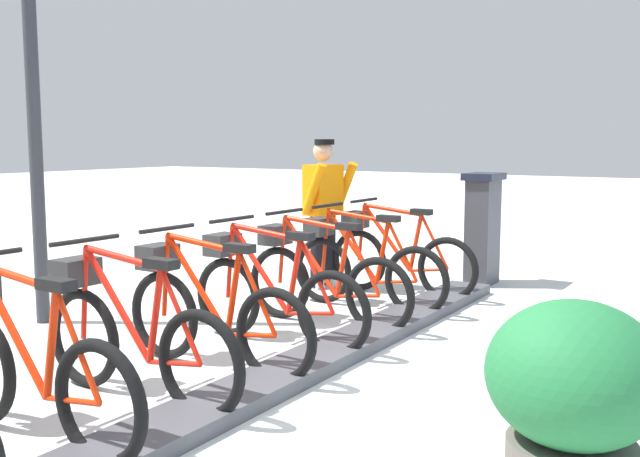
{
  "coord_description": "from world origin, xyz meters",
  "views": [
    {
      "loc": [
        -2.78,
        4.07,
        1.65
      ],
      "look_at": [
        0.5,
        -1.1,
        0.9
      ],
      "focal_mm": 40.62,
      "sensor_mm": 36.0,
      "label": 1
    }
  ],
  "objects_px": {
    "payment_kiosk": "(482,227)",
    "bike_docked_3": "(270,292)",
    "bike_docked_4": "(209,311)",
    "bike_docked_1": "(361,265)",
    "worker_near_rack": "(324,207)",
    "planter_bush": "(573,398)",
    "lamp_post": "(30,22)",
    "bike_docked_0": "(396,255)",
    "bike_docked_5": "(130,334)",
    "bike_docked_6": "(26,365)",
    "bike_docked_2": "(320,278)"
  },
  "relations": [
    {
      "from": "payment_kiosk",
      "to": "bike_docked_3",
      "type": "bearing_deg",
      "value": 80.22
    },
    {
      "from": "payment_kiosk",
      "to": "bike_docked_4",
      "type": "relative_size",
      "value": 0.74
    },
    {
      "from": "bike_docked_1",
      "to": "worker_near_rack",
      "type": "xyz_separation_m",
      "value": [
        0.85,
        -0.66,
        0.48
      ]
    },
    {
      "from": "payment_kiosk",
      "to": "planter_bush",
      "type": "xyz_separation_m",
      "value": [
        -2.14,
        4.81,
        -0.12
      ]
    },
    {
      "from": "bike_docked_1",
      "to": "planter_bush",
      "type": "distance_m",
      "value": 4.05
    },
    {
      "from": "bike_docked_3",
      "to": "planter_bush",
      "type": "bearing_deg",
      "value": 151.2
    },
    {
      "from": "bike_docked_3",
      "to": "lamp_post",
      "type": "height_order",
      "value": "lamp_post"
    },
    {
      "from": "bike_docked_0",
      "to": "bike_docked_4",
      "type": "bearing_deg",
      "value": 90.0
    },
    {
      "from": "bike_docked_5",
      "to": "worker_near_rack",
      "type": "bearing_deg",
      "value": -76.92
    },
    {
      "from": "bike_docked_6",
      "to": "planter_bush",
      "type": "relative_size",
      "value": 1.77
    },
    {
      "from": "worker_near_rack",
      "to": "planter_bush",
      "type": "xyz_separation_m",
      "value": [
        -3.57,
        3.66,
        -0.37
      ]
    },
    {
      "from": "bike_docked_0",
      "to": "bike_docked_4",
      "type": "xyz_separation_m",
      "value": [
        0.0,
        3.0,
        0.0
      ]
    },
    {
      "from": "planter_bush",
      "to": "bike_docked_0",
      "type": "bearing_deg",
      "value": -54.05
    },
    {
      "from": "bike_docked_3",
      "to": "lamp_post",
      "type": "xyz_separation_m",
      "value": [
        2.18,
        0.53,
        2.24
      ]
    },
    {
      "from": "bike_docked_0",
      "to": "worker_near_rack",
      "type": "bearing_deg",
      "value": 5.77
    },
    {
      "from": "bike_docked_4",
      "to": "worker_near_rack",
      "type": "distance_m",
      "value": 3.08
    },
    {
      "from": "bike_docked_6",
      "to": "payment_kiosk",
      "type": "bearing_deg",
      "value": -95.86
    },
    {
      "from": "bike_docked_1",
      "to": "bike_docked_6",
      "type": "height_order",
      "value": "same"
    },
    {
      "from": "bike_docked_6",
      "to": "planter_bush",
      "type": "height_order",
      "value": "bike_docked_6"
    },
    {
      "from": "bike_docked_2",
      "to": "bike_docked_3",
      "type": "xyz_separation_m",
      "value": [
        0.0,
        0.75,
        0.0
      ]
    },
    {
      "from": "bike_docked_0",
      "to": "bike_docked_5",
      "type": "height_order",
      "value": "same"
    },
    {
      "from": "payment_kiosk",
      "to": "bike_docked_2",
      "type": "distance_m",
      "value": 2.64
    },
    {
      "from": "lamp_post",
      "to": "planter_bush",
      "type": "relative_size",
      "value": 4.22
    },
    {
      "from": "bike_docked_0",
      "to": "bike_docked_4",
      "type": "distance_m",
      "value": 3.0
    },
    {
      "from": "bike_docked_1",
      "to": "worker_near_rack",
      "type": "distance_m",
      "value": 1.18
    },
    {
      "from": "payment_kiosk",
      "to": "worker_near_rack",
      "type": "distance_m",
      "value": 1.85
    },
    {
      "from": "payment_kiosk",
      "to": "bike_docked_1",
      "type": "distance_m",
      "value": 1.92
    },
    {
      "from": "bike_docked_3",
      "to": "bike_docked_5",
      "type": "relative_size",
      "value": 1.0
    },
    {
      "from": "planter_bush",
      "to": "bike_docked_2",
      "type": "bearing_deg",
      "value": -39.57
    },
    {
      "from": "bike_docked_3",
      "to": "bike_docked_5",
      "type": "bearing_deg",
      "value": 90.0
    },
    {
      "from": "bike_docked_1",
      "to": "lamp_post",
      "type": "distance_m",
      "value": 3.72
    },
    {
      "from": "bike_docked_0",
      "to": "bike_docked_3",
      "type": "relative_size",
      "value": 1.0
    },
    {
      "from": "bike_docked_0",
      "to": "bike_docked_6",
      "type": "xyz_separation_m",
      "value": [
        0.0,
        4.51,
        0.0
      ]
    },
    {
      "from": "bike_docked_1",
      "to": "bike_docked_2",
      "type": "relative_size",
      "value": 1.0
    },
    {
      "from": "bike_docked_1",
      "to": "planter_bush",
      "type": "xyz_separation_m",
      "value": [
        -2.72,
        3.0,
        0.11
      ]
    },
    {
      "from": "bike_docked_2",
      "to": "lamp_post",
      "type": "relative_size",
      "value": 0.42
    },
    {
      "from": "payment_kiosk",
      "to": "bike_docked_6",
      "type": "relative_size",
      "value": 0.74
    },
    {
      "from": "payment_kiosk",
      "to": "bike_docked_5",
      "type": "distance_m",
      "value": 4.86
    },
    {
      "from": "bike_docked_3",
      "to": "lamp_post",
      "type": "relative_size",
      "value": 0.42
    },
    {
      "from": "bike_docked_3",
      "to": "bike_docked_6",
      "type": "relative_size",
      "value": 1.0
    },
    {
      "from": "bike_docked_3",
      "to": "planter_bush",
      "type": "xyz_separation_m",
      "value": [
        -2.72,
        1.49,
        0.11
      ]
    },
    {
      "from": "bike_docked_2",
      "to": "planter_bush",
      "type": "height_order",
      "value": "bike_docked_2"
    },
    {
      "from": "bike_docked_2",
      "to": "worker_near_rack",
      "type": "height_order",
      "value": "worker_near_rack"
    },
    {
      "from": "bike_docked_2",
      "to": "bike_docked_4",
      "type": "relative_size",
      "value": 1.0
    },
    {
      "from": "bike_docked_5",
      "to": "bike_docked_6",
      "type": "bearing_deg",
      "value": 90.0
    },
    {
      "from": "bike_docked_5",
      "to": "planter_bush",
      "type": "relative_size",
      "value": 1.77
    },
    {
      "from": "bike_docked_4",
      "to": "bike_docked_5",
      "type": "xyz_separation_m",
      "value": [
        0.0,
        0.75,
        0.0
      ]
    },
    {
      "from": "bike_docked_0",
      "to": "planter_bush",
      "type": "bearing_deg",
      "value": 125.95
    },
    {
      "from": "bike_docked_0",
      "to": "worker_near_rack",
      "type": "height_order",
      "value": "worker_near_rack"
    },
    {
      "from": "bike_docked_0",
      "to": "bike_docked_1",
      "type": "relative_size",
      "value": 1.0
    }
  ]
}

